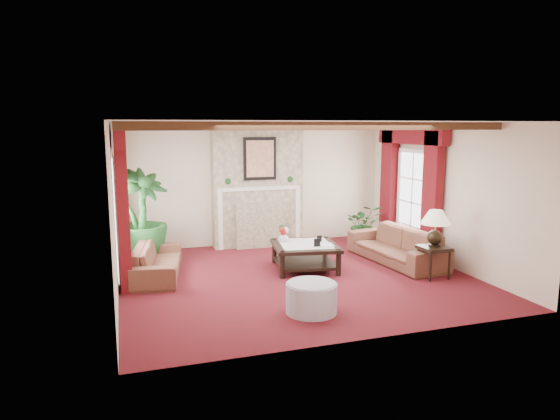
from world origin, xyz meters
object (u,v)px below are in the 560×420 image
object	(u,v)px
coffee_table	(305,257)
sofa_right	(397,240)
ottoman	(311,298)
sofa_left	(157,255)
potted_palm	(142,237)
side_table	(433,262)

from	to	relation	value
coffee_table	sofa_right	bearing A→B (deg)	6.55
sofa_right	ottoman	world-z (taller)	sofa_right
sofa_left	coffee_table	xyz separation A→B (m)	(2.65, -0.40, -0.14)
sofa_right	ottoman	size ratio (longest dim) A/B	3.13
coffee_table	sofa_left	bearing A→B (deg)	-179.24
potted_palm	coffee_table	bearing A→B (deg)	-25.86
sofa_left	coffee_table	distance (m)	2.69
ottoman	potted_palm	bearing A→B (deg)	121.90
side_table	coffee_table	bearing A→B (deg)	149.01
sofa_right	potted_palm	distance (m)	4.97
potted_palm	ottoman	size ratio (longest dim) A/B	2.86
sofa_right	coffee_table	size ratio (longest dim) A/B	1.98
potted_palm	ottoman	world-z (taller)	potted_palm
ottoman	side_table	bearing A→B (deg)	19.01
sofa_right	side_table	distance (m)	1.10
sofa_right	side_table	bearing A→B (deg)	-0.88
sofa_left	coffee_table	world-z (taller)	sofa_left
sofa_left	sofa_right	distance (m)	4.56
coffee_table	ottoman	size ratio (longest dim) A/B	1.58
side_table	ottoman	xyz separation A→B (m)	(-2.66, -0.92, -0.07)
sofa_left	ottoman	xyz separation A→B (m)	(1.96, -2.50, -0.16)
side_table	ottoman	distance (m)	2.82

